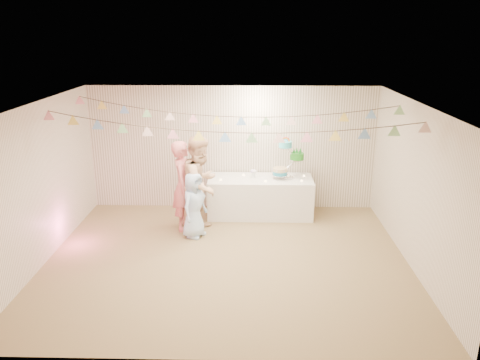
{
  "coord_description": "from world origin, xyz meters",
  "views": [
    {
      "loc": [
        0.4,
        -7.03,
        3.68
      ],
      "look_at": [
        0.2,
        0.8,
        1.15
      ],
      "focal_mm": 35.0,
      "sensor_mm": 36.0,
      "label": 1
    }
  ],
  "objects_px": {
    "table": "(260,197)",
    "person_child": "(194,205)",
    "person_adult_a": "(184,186)",
    "cake_stand": "(288,161)",
    "person_adult_b": "(201,184)"
  },
  "relations": [
    {
      "from": "cake_stand",
      "to": "person_child",
      "type": "bearing_deg",
      "value": -147.37
    },
    {
      "from": "table",
      "to": "person_adult_a",
      "type": "distance_m",
      "value": 1.7
    },
    {
      "from": "person_adult_a",
      "to": "person_adult_b",
      "type": "distance_m",
      "value": 0.36
    },
    {
      "from": "cake_stand",
      "to": "person_adult_b",
      "type": "height_order",
      "value": "person_adult_b"
    },
    {
      "from": "table",
      "to": "person_adult_a",
      "type": "xyz_separation_m",
      "value": [
        -1.47,
        -0.73,
        0.47
      ]
    },
    {
      "from": "person_adult_b",
      "to": "cake_stand",
      "type": "bearing_deg",
      "value": -37.71
    },
    {
      "from": "table",
      "to": "person_adult_a",
      "type": "bearing_deg",
      "value": -153.67
    },
    {
      "from": "cake_stand",
      "to": "person_adult_a",
      "type": "height_order",
      "value": "person_adult_a"
    },
    {
      "from": "person_child",
      "to": "table",
      "type": "bearing_deg",
      "value": -21.52
    },
    {
      "from": "table",
      "to": "person_child",
      "type": "relative_size",
      "value": 1.72
    },
    {
      "from": "table",
      "to": "person_child",
      "type": "xyz_separation_m",
      "value": [
        -1.23,
        -1.09,
        0.22
      ]
    },
    {
      "from": "person_adult_a",
      "to": "person_adult_b",
      "type": "xyz_separation_m",
      "value": [
        0.34,
        -0.1,
        0.06
      ]
    },
    {
      "from": "person_adult_a",
      "to": "person_adult_b",
      "type": "relative_size",
      "value": 0.93
    },
    {
      "from": "cake_stand",
      "to": "person_adult_b",
      "type": "bearing_deg",
      "value": -152.42
    },
    {
      "from": "cake_stand",
      "to": "person_adult_a",
      "type": "xyz_separation_m",
      "value": [
        -2.02,
        -0.78,
        -0.28
      ]
    }
  ]
}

